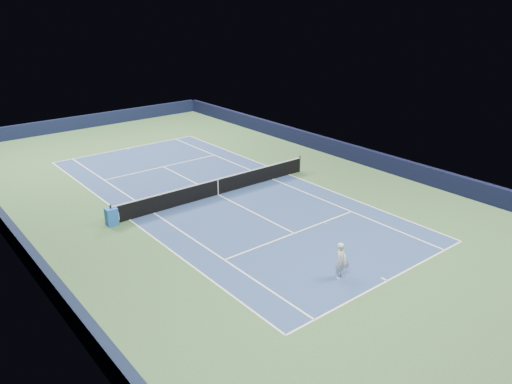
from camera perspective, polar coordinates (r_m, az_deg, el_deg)
ground at (r=28.66m, az=-4.35°, el=-0.31°), size 40.00×40.00×0.00m
wall_far at (r=45.57m, az=-18.86°, el=7.63°), size 22.00×0.35×1.10m
wall_right at (r=35.36m, az=10.24°, el=4.63°), size 0.35×40.00×1.10m
wall_left at (r=24.58m, az=-25.68°, el=-5.00°), size 0.35×40.00×1.10m
court_surface at (r=28.66m, az=-4.35°, el=-0.30°), size 10.97×23.77×0.01m
baseline_far at (r=38.55m, az=-14.51°, el=4.86°), size 10.97×0.08×0.00m
baseline_near at (r=20.95m, az=14.80°, el=-9.78°), size 10.97×0.08×0.00m
sideline_doubles_right at (r=31.86m, az=3.78°, el=2.01°), size 0.08×23.77×0.00m
sideline_doubles_left at (r=26.23m, az=-14.26°, el=-3.09°), size 0.08×23.77×0.00m
sideline_singles_right at (r=31.00m, az=1.91°, el=1.49°), size 0.08×23.77×0.00m
sideline_singles_left at (r=26.75m, az=-11.62°, el=-2.35°), size 0.08×23.77×0.00m
service_line_far at (r=33.83m, az=-10.55°, el=2.87°), size 8.23×0.08×0.00m
service_line_near at (r=24.09m, az=4.39°, el=-4.73°), size 8.23×0.08×0.00m
center_service_line at (r=28.66m, az=-4.35°, el=-0.29°), size 0.08×12.80×0.00m
center_mark_far at (r=38.42m, az=-14.41°, el=4.81°), size 0.08×0.30×0.00m
center_mark_near at (r=21.03m, az=14.47°, el=-9.63°), size 0.08×0.30×0.00m
tennis_net at (r=28.48m, az=-4.38°, el=0.63°), size 12.90×0.10×1.07m
sponsor_cube at (r=25.74m, az=-16.17°, el=-2.70°), size 0.60×0.52×0.90m
tennis_player at (r=20.41m, az=9.69°, el=-7.73°), size 0.77×1.27×2.01m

